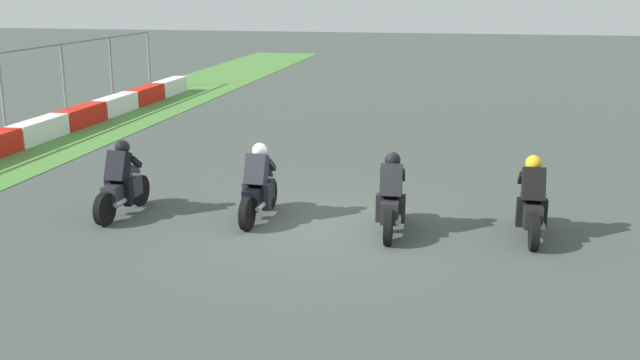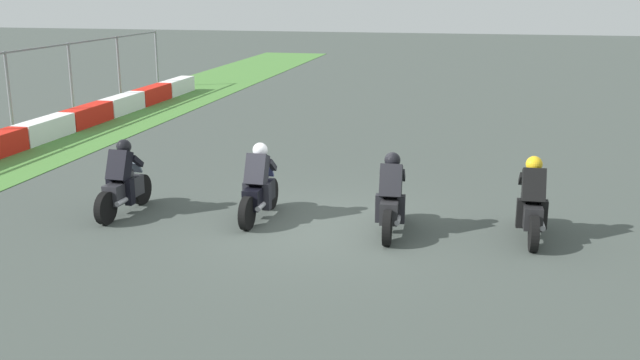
{
  "view_description": "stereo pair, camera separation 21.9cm",
  "coord_description": "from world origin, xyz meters",
  "px_view_note": "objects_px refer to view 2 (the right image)",
  "views": [
    {
      "loc": [
        -13.06,
        -2.66,
        4.47
      ],
      "look_at": [
        0.09,
        0.03,
        0.9
      ],
      "focal_mm": 41.12,
      "sensor_mm": 36.0,
      "label": 1
    },
    {
      "loc": [
        -13.01,
        -2.87,
        4.47
      ],
      "look_at": [
        0.09,
        0.03,
        0.9
      ],
      "focal_mm": 41.12,
      "sensor_mm": 36.0,
      "label": 2
    }
  ],
  "objects_px": {
    "rider_lane_b": "(391,200)",
    "rider_lane_d": "(123,184)",
    "rider_lane_a": "(532,205)",
    "rider_lane_c": "(259,188)"
  },
  "relations": [
    {
      "from": "rider_lane_b",
      "to": "rider_lane_d",
      "type": "relative_size",
      "value": 1.0
    },
    {
      "from": "rider_lane_a",
      "to": "rider_lane_b",
      "type": "relative_size",
      "value": 1.0
    },
    {
      "from": "rider_lane_c",
      "to": "rider_lane_b",
      "type": "bearing_deg",
      "value": -93.99
    },
    {
      "from": "rider_lane_b",
      "to": "rider_lane_c",
      "type": "xyz_separation_m",
      "value": [
        0.28,
        2.64,
        0.0
      ]
    },
    {
      "from": "rider_lane_c",
      "to": "rider_lane_a",
      "type": "bearing_deg",
      "value": -88.4
    },
    {
      "from": "rider_lane_a",
      "to": "rider_lane_c",
      "type": "distance_m",
      "value": 5.17
    },
    {
      "from": "rider_lane_d",
      "to": "rider_lane_b",
      "type": "bearing_deg",
      "value": -87.25
    },
    {
      "from": "rider_lane_c",
      "to": "rider_lane_d",
      "type": "xyz_separation_m",
      "value": [
        -0.28,
        2.76,
        0.0
      ]
    },
    {
      "from": "rider_lane_b",
      "to": "rider_lane_d",
      "type": "height_order",
      "value": "same"
    },
    {
      "from": "rider_lane_b",
      "to": "rider_lane_a",
      "type": "bearing_deg",
      "value": -87.14
    }
  ]
}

